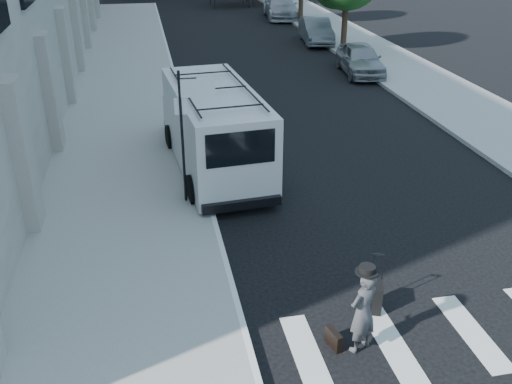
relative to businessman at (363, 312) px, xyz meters
name	(u,v)px	position (x,y,z in m)	size (l,w,h in m)	color
ground	(313,259)	(0.03, 3.00, -0.82)	(120.00, 120.00, 0.00)	black
sidewalk_left	(126,80)	(-4.22, 19.00, -0.75)	(4.50, 48.00, 0.15)	gray
sidewalk_right	(366,49)	(9.03, 23.00, -0.75)	(4.00, 56.00, 0.15)	gray
sign_pole	(190,110)	(-2.34, 6.20, 1.83)	(1.03, 0.07, 3.50)	black
businessman	(363,312)	(0.00, 0.00, 0.00)	(0.60, 0.39, 1.65)	#3D3D3F
briefcase	(334,338)	(-0.44, 0.15, -0.65)	(0.12, 0.44, 0.34)	black
suitcase	(375,297)	(0.68, 1.00, -0.51)	(0.40, 0.49, 1.18)	black
cargo_van	(214,128)	(-1.49, 8.53, 0.47)	(2.80, 6.86, 2.51)	silver
parked_car_a	(360,59)	(6.83, 18.27, -0.10)	(1.71, 4.26, 1.45)	gray
parked_car_b	(316,31)	(6.83, 25.62, -0.10)	(1.53, 4.39, 1.45)	slate
parked_car_c	(281,7)	(6.83, 34.56, -0.03)	(2.24, 5.50, 1.60)	#A7A8AF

